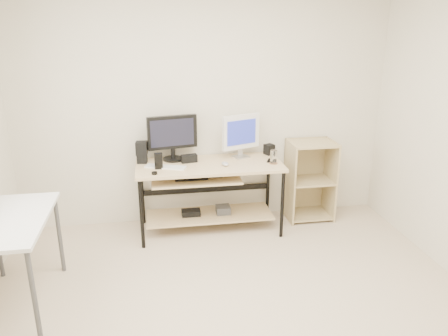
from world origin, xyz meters
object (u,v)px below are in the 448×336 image
object	(u,v)px
desk	(207,183)
side_table	(7,229)
white_imac	(241,133)
black_monitor	(172,135)
shelf_unit	(309,179)
audio_controller	(159,161)

from	to	relation	value
desk	side_table	distance (m)	1.97
white_imac	side_table	bearing A→B (deg)	-169.37
desk	black_monitor	bearing A→B (deg)	151.19
shelf_unit	audio_controller	bearing A→B (deg)	-171.93
shelf_unit	black_monitor	xyz separation A→B (m)	(-1.51, 0.02, 0.57)
desk	audio_controller	xyz separation A→B (m)	(-0.49, -0.08, 0.29)
desk	white_imac	world-z (taller)	white_imac
desk	side_table	size ratio (longest dim) A/B	1.50
desk	white_imac	distance (m)	0.64
black_monitor	shelf_unit	bearing A→B (deg)	-11.12
shelf_unit	audio_controller	size ratio (longest dim) A/B	5.59
white_imac	shelf_unit	bearing A→B (deg)	-20.33
side_table	audio_controller	world-z (taller)	audio_controller
desk	white_imac	xyz separation A→B (m)	(0.39, 0.16, 0.48)
side_table	shelf_unit	distance (m)	3.09
side_table	black_monitor	xyz separation A→B (m)	(1.32, 1.24, 0.35)
black_monitor	white_imac	xyz separation A→B (m)	(0.72, -0.02, -0.00)
side_table	white_imac	distance (m)	2.41
side_table	desk	bearing A→B (deg)	32.65
black_monitor	white_imac	world-z (taller)	black_monitor
side_table	white_imac	size ratio (longest dim) A/B	2.15
audio_controller	desk	bearing A→B (deg)	7.67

